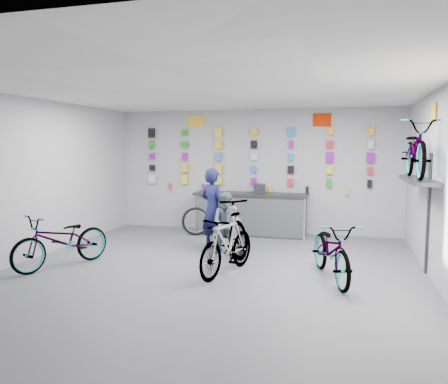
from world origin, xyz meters
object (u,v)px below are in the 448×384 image
(bike_right, at_px, (332,250))
(clerk, at_px, (213,209))
(counter, at_px, (250,214))
(customer, at_px, (227,224))
(bike_service, at_px, (225,224))
(bike_left, at_px, (62,240))
(bike_center, at_px, (227,244))

(bike_right, height_order, clerk, clerk)
(counter, xyz_separation_m, customer, (-0.04, -2.03, 0.13))
(clerk, bearing_deg, customer, 166.11)
(bike_service, distance_m, clerk, 0.47)
(bike_left, height_order, bike_service, bike_service)
(bike_left, bearing_deg, customer, 56.07)
(counter, bearing_deg, bike_center, -84.90)
(bike_left, xyz_separation_m, bike_service, (2.48, 1.69, 0.11))
(bike_right, xyz_separation_m, clerk, (-2.39, 1.45, 0.36))
(bike_service, relative_size, clerk, 1.17)
(counter, height_order, bike_center, same)
(bike_service, bearing_deg, bike_center, -113.05)
(counter, xyz_separation_m, bike_service, (-0.11, -1.94, 0.10))
(counter, relative_size, bike_right, 1.49)
(bike_left, distance_m, bike_center, 2.91)
(clerk, bearing_deg, bike_left, 69.35)
(bike_center, distance_m, customer, 1.29)
(bike_right, bearing_deg, bike_center, 166.68)
(bike_service, distance_m, customer, 0.12)
(bike_right, bearing_deg, counter, 103.95)
(counter, xyz_separation_m, bike_left, (-2.60, -3.62, -0.01))
(counter, distance_m, bike_right, 3.70)
(bike_center, bearing_deg, clerk, 129.86)
(bike_left, relative_size, bike_center, 1.09)
(bike_center, height_order, bike_service, bike_service)
(bike_service, xyz_separation_m, clerk, (-0.31, 0.25, 0.25))
(bike_service, xyz_separation_m, customer, (0.07, -0.09, 0.03))
(customer, bearing_deg, clerk, 137.15)
(clerk, bearing_deg, bike_service, 169.28)
(bike_left, xyz_separation_m, bike_center, (2.89, 0.35, 0.02))
(counter, distance_m, bike_left, 4.46)
(bike_center, bearing_deg, bike_left, -157.64)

